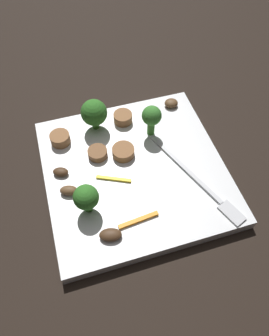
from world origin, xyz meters
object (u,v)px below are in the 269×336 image
broccoli_floret_1 (152,117)px  mushroom_3 (111,235)px  pepper_strip_0 (138,220)px  sausage_slice_3 (123,118)px  sausage_slice_0 (98,153)px  mushroom_0 (69,191)px  fork (200,183)px  pepper_strip_3 (114,179)px  sausage_slice_2 (60,139)px  broccoli_floret_2 (94,113)px  broccoli_floret_0 (86,198)px  sausage_slice_1 (123,152)px  plate (134,171)px  mushroom_2 (61,172)px  mushroom_1 (171,103)px

broccoli_floret_1 → mushroom_3: 0.18m
pepper_strip_0 → sausage_slice_3: bearing=170.9°
broccoli_floret_1 → sausage_slice_0: (0.02, -0.09, -0.03)m
mushroom_0 → sausage_slice_0: bearing=134.7°
fork → sausage_slice_3: sausage_slice_3 is taller
sausage_slice_0 → pepper_strip_3: bearing=13.7°
sausage_slice_2 → broccoli_floret_2: bearing=103.2°
broccoli_floret_0 → sausage_slice_3: broccoli_floret_0 is taller
fork → pepper_strip_0: (0.03, -0.10, 0.00)m
fork → mushroom_0: size_ratio=7.05×
fork → mushroom_0: 0.18m
sausage_slice_2 → pepper_strip_0: size_ratio=0.54×
pepper_strip_3 → sausage_slice_0: bearing=-166.3°
broccoli_floret_2 → mushroom_3: 0.18m
sausage_slice_0 → sausage_slice_3: 0.08m
sausage_slice_0 → mushroom_0: size_ratio=1.17×
mushroom_0 → pepper_strip_3: (-0.00, 0.06, -0.00)m
sausage_slice_1 → plate: bearing=17.0°
mushroom_2 → pepper_strip_3: mushroom_2 is taller
broccoli_floret_2 → sausage_slice_2: (0.01, -0.06, -0.02)m
sausage_slice_3 → pepper_strip_0: (0.17, -0.03, -0.01)m
mushroom_3 → sausage_slice_3: bearing=159.9°
mushroom_1 → pepper_strip_3: size_ratio=0.44×
plate → broccoli_floret_2: broccoli_floret_2 is taller
mushroom_2 → broccoli_floret_0: bearing=21.6°
sausage_slice_0 → pepper_strip_0: sausage_slice_0 is taller
mushroom_3 → sausage_slice_1: bearing=157.4°
mushroom_0 → mushroom_1: 0.22m
mushroom_1 → pepper_strip_0: mushroom_1 is taller
sausage_slice_3 → pepper_strip_3: bearing=-22.4°
fork → mushroom_1: 0.15m
sausage_slice_3 → mushroom_2: 0.13m
mushroom_0 → mushroom_1: (-0.12, 0.19, 0.00)m
broccoli_floret_1 → mushroom_1: (-0.05, 0.05, -0.03)m
broccoli_floret_0 → sausage_slice_1: size_ratio=1.45×
sausage_slice_0 → mushroom_1: bearing=115.1°
broccoli_floret_1 → mushroom_0: bearing=-63.4°
mushroom_0 → mushroom_3: same height
mushroom_2 → pepper_strip_3: bearing=66.1°
plate → broccoli_floret_0: size_ratio=5.34×
mushroom_0 → mushroom_3: 0.09m
fork → broccoli_floret_0: broccoli_floret_0 is taller
sausage_slice_1 → mushroom_3: sausage_slice_1 is taller
fork → broccoli_floret_1: (-0.11, -0.04, 0.03)m
sausage_slice_3 → mushroom_3: 0.19m
broccoli_floret_2 → pepper_strip_0: 0.17m
broccoli_floret_0 → sausage_slice_2: broccoli_floret_0 is taller
pepper_strip_0 → pepper_strip_3: same height
sausage_slice_1 → pepper_strip_0: (0.11, -0.01, -0.00)m
sausage_slice_1 → mushroom_0: bearing=-64.5°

